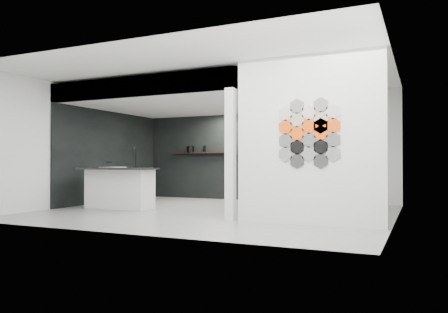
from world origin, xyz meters
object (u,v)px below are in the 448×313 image
Objects in this scene: partition_panel at (309,140)px; kitchen_island at (120,188)px; glass_vase at (266,149)px; bottle_dark at (204,149)px; kettle at (253,148)px; stockpot at (190,149)px; utensil_cup at (189,150)px; glass_bowl at (266,150)px; wall_basin at (113,169)px.

kitchen_island is (-4.42, 0.75, -0.93)m from partition_panel.
bottle_dark is at bearing 180.00° from glass_vase.
kettle is at bearing 56.80° from kitchen_island.
kettle is (1.91, 0.00, 0.00)m from stockpot.
utensil_cup is at bearing 180.00° from bottle_dark.
stockpot reaches higher than utensil_cup.
utensil_cup is (-4.40, 3.87, -0.03)m from partition_panel.
partition_panel is 28.34× the size of utensil_cup.
partition_panel is 5.82m from stockpot.
glass_bowl is 2.33m from utensil_cup.
glass_bowl is at bearing 0.00° from glass_vase.
glass_vase is at bearing 118.23° from partition_panel.
wall_basin is 2.90× the size of stockpot.
wall_basin is 3.70m from kettle.
wall_basin is 2.92× the size of kettle.
glass_bowl is at bearing 0.00° from bottle_dark.
partition_panel is 23.15× the size of glass_bowl.
partition_panel is at bearing -41.27° from utensil_cup.
kitchen_island is 17.46× the size of utensil_cup.
kettle reaches higher than utensil_cup.
kitchen_island reaches higher than wall_basin.
bottle_dark is at bearing 79.84° from kitchen_island.
kettle is at bearing 0.00° from stockpot.
kettle is (3.02, 2.07, 0.56)m from wall_basin.
glass_bowl reaches higher than kitchen_island.
kitchen_island is 14.26× the size of glass_bowl.
utensil_cup reaches higher than wall_basin.
partition_panel is 5.86m from utensil_cup.
glass_vase reaches higher than utensil_cup.
partition_panel is 4.39m from glass_bowl.
partition_panel is 4.39m from glass_vase.
kettle reaches higher than wall_basin.
wall_basin is 2.65m from bottle_dark.
glass_bowl is at bearing 0.00° from stockpot.
kettle is at bearing 180.00° from glass_bowl.
bottle_dark is (0.52, 3.12, 0.94)m from kitchen_island.
bottle_dark is (-1.83, 0.00, 0.02)m from glass_vase.
wall_basin is 4.96× the size of glass_bowl.
glass_vase is at bearing 0.00° from bottle_dark.
wall_basin is 4.38× the size of glass_vase.
partition_panel is at bearing -18.23° from wall_basin.
partition_panel is 1.62× the size of kitchen_island.
partition_panel is 20.44× the size of glass_vase.
kitchen_island is 8.40× the size of kettle.
glass_bowl is at bearing 31.35° from wall_basin.
kettle is 1.70× the size of glass_bowl.
glass_vase is 0.76× the size of bottle_dark.
stockpot reaches higher than wall_basin.
kettle is 0.37m from glass_bowl.
bottle_dark reaches higher than kitchen_island.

